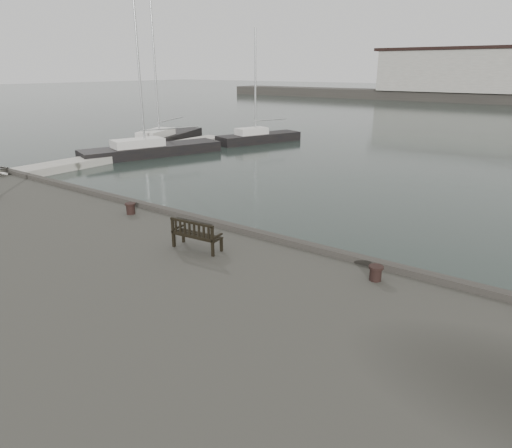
# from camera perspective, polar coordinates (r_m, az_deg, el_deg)

# --- Properties ---
(ground) EXTENTS (400.00, 400.00, 0.00)m
(ground) POSITION_cam_1_polar(r_m,az_deg,el_deg) (15.68, -2.35, -5.98)
(ground) COLOR black
(ground) RESTS_ON ground
(pontoon) EXTENTS (2.00, 24.00, 0.50)m
(pontoon) POSITION_cam_1_polar(r_m,az_deg,el_deg) (36.34, -17.59, 7.99)
(pontoon) COLOR #B9B5AC
(pontoon) RESTS_ON ground
(bench) EXTENTS (1.57, 0.67, 0.88)m
(bench) POSITION_cam_1_polar(r_m,az_deg,el_deg) (13.41, -7.42, -2.02)
(bench) COLOR black
(bench) RESTS_ON quay
(bollard_left) EXTENTS (0.40, 0.40, 0.41)m
(bollard_left) POSITION_cam_1_polar(r_m,az_deg,el_deg) (17.18, -15.41, 1.88)
(bollard_left) COLOR black
(bollard_left) RESTS_ON quay
(bollard_right) EXTENTS (0.40, 0.40, 0.39)m
(bollard_right) POSITION_cam_1_polar(r_m,az_deg,el_deg) (11.81, 14.72, -5.96)
(bollard_right) COLOR black
(bollard_right) RESTS_ON quay
(yacht_b) EXTENTS (6.57, 12.26, 15.68)m
(yacht_b) POSITION_cam_1_polar(r_m,az_deg,el_deg) (43.39, -11.54, 10.13)
(yacht_b) COLOR black
(yacht_b) RESTS_ON ground
(yacht_c) EXTENTS (6.13, 11.35, 14.70)m
(yacht_c) POSITION_cam_1_polar(r_m,az_deg,el_deg) (37.57, -12.85, 8.72)
(yacht_c) COLOR black
(yacht_c) RESTS_ON ground
(yacht_d) EXTENTS (4.85, 8.46, 10.52)m
(yacht_d) POSITION_cam_1_polar(r_m,az_deg,el_deg) (43.34, 0.38, 10.47)
(yacht_d) COLOR black
(yacht_d) RESTS_ON ground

